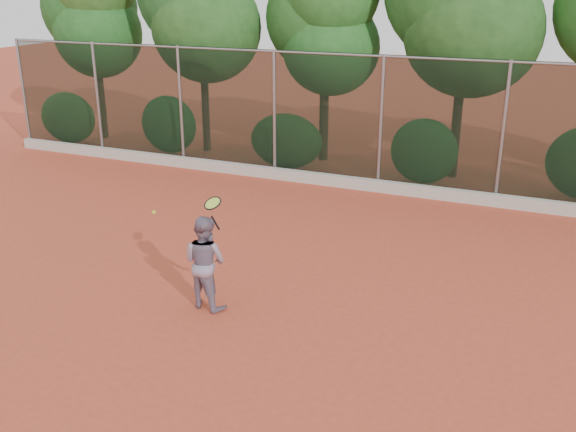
% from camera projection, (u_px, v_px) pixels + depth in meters
% --- Properties ---
extents(ground, '(80.00, 80.00, 0.00)m').
position_uv_depth(ground, '(265.00, 303.00, 11.00)').
color(ground, '#BD462C').
rests_on(ground, ground).
extents(concrete_curb, '(24.00, 0.20, 0.30)m').
position_uv_depth(concrete_curb, '(376.00, 186.00, 16.83)').
color(concrete_curb, '#BBB6AD').
rests_on(concrete_curb, ground).
extents(tennis_player, '(0.88, 0.74, 1.61)m').
position_uv_depth(tennis_player, '(205.00, 262.00, 10.64)').
color(tennis_player, gray).
rests_on(tennis_player, ground).
extents(chainlink_fence, '(24.09, 0.09, 3.50)m').
position_uv_depth(chainlink_fence, '(381.00, 120.00, 16.40)').
color(chainlink_fence, black).
rests_on(chainlink_fence, ground).
extents(foliage_backdrop, '(23.70, 3.63, 7.55)m').
position_uv_depth(foliage_backdrop, '(386.00, 12.00, 17.44)').
color(foliage_backdrop, '#452C1A').
rests_on(foliage_backdrop, ground).
extents(tennis_racket, '(0.36, 0.34, 0.57)m').
position_uv_depth(tennis_racket, '(213.00, 206.00, 10.02)').
color(tennis_racket, black).
rests_on(tennis_racket, ground).
extents(tennis_ball_in_flight, '(0.07, 0.07, 0.07)m').
position_uv_depth(tennis_ball_in_flight, '(154.00, 212.00, 10.57)').
color(tennis_ball_in_flight, gold).
rests_on(tennis_ball_in_flight, ground).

